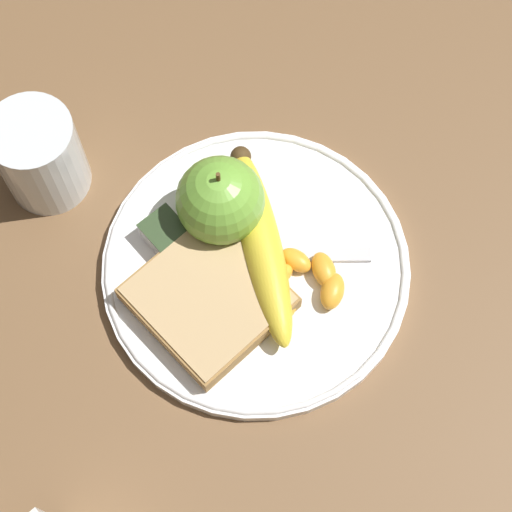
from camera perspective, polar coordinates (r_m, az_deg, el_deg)
The scene contains 14 objects.
ground_plane at distance 0.75m, azimuth -0.00°, elevation -0.94°, with size 3.00×3.00×0.00m, color brown.
plate at distance 0.74m, azimuth -0.00°, elevation -0.72°, with size 0.27×0.27×0.01m.
juice_glass at distance 0.77m, azimuth -14.17°, elevation 6.40°, with size 0.07×0.07×0.09m.
apple at distance 0.72m, azimuth -2.40°, elevation 3.71°, with size 0.08×0.08×0.09m.
banana at distance 0.73m, azimuth 0.31°, elevation 0.94°, with size 0.18×0.12×0.03m.
bread_slice at distance 0.72m, azimuth -3.01°, elevation -3.03°, with size 0.12×0.11×0.02m.
fork at distance 0.74m, azimuth 0.23°, elevation 0.04°, with size 0.12×0.14×0.00m.
jam_packet at distance 0.74m, azimuth -5.98°, elevation 1.42°, with size 0.04×0.03×0.02m.
orange_segment_0 at distance 0.73m, azimuth 4.54°, elevation -0.92°, with size 0.04×0.03×0.02m.
orange_segment_1 at distance 0.71m, azimuth 1.66°, elevation -3.78°, with size 0.02×0.03×0.02m.
orange_segment_2 at distance 0.73m, azimuth 2.69°, elevation -0.28°, with size 0.03×0.02×0.02m.
orange_segment_3 at distance 0.72m, azimuth 0.83°, elevation -1.90°, with size 0.02×0.03×0.02m.
orange_segment_4 at distance 0.72m, azimuth 5.11°, elevation -2.35°, with size 0.03×0.04×0.02m.
orange_segment_5 at distance 0.73m, azimuth 1.62°, elevation -1.28°, with size 0.02×0.03×0.01m.
Camera 1 is at (-0.21, 0.18, 0.70)m, focal length 60.00 mm.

